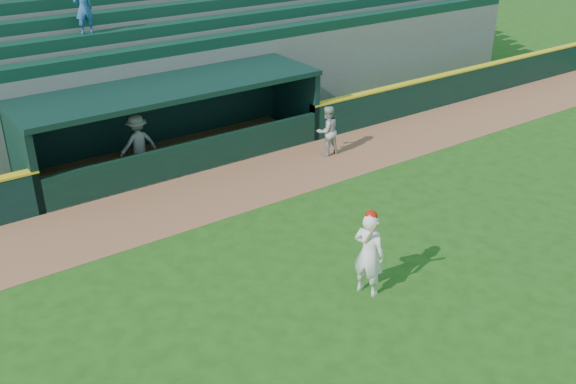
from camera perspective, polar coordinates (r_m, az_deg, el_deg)
name	(u,v)px	position (r m, az deg, el deg)	size (l,w,h in m)	color
ground	(328,268)	(14.91, 3.58, -6.72)	(120.00, 120.00, 0.00)	#204E13
warning_track	(221,191)	(18.46, -5.93, 0.10)	(40.00, 3.00, 0.01)	#955C3B
field_wall_right	(466,85)	(26.97, 15.55, 9.17)	(15.50, 0.30, 1.20)	black
wall_stripe_right	(468,69)	(26.80, 15.71, 10.46)	(15.50, 0.32, 0.06)	yellow
dugout_player_front	(327,131)	(20.54, 3.51, 5.44)	(0.79, 0.62, 1.63)	#ADADA7
dugout_player_inside	(138,143)	(19.82, -13.21, 4.24)	(1.16, 0.67, 1.79)	gray
dugout	(170,116)	(20.51, -10.47, 6.63)	(9.40, 2.80, 2.46)	slate
stands	(111,54)	(24.29, -15.44, 11.76)	(34.50, 6.25, 7.53)	slate
batter_at_plate	(369,253)	(13.64, 7.19, -5.37)	(0.67, 0.89, 2.01)	white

